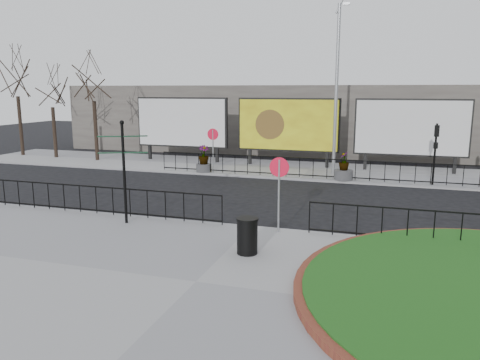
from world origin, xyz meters
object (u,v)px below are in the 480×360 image
at_px(fingerpost_sign, 124,162).
at_px(planter_c, 344,170).
at_px(billboard_mid, 288,125).
at_px(planter_a, 204,161).
at_px(litter_bin, 247,236).
at_px(lamp_post, 337,87).

distance_m(fingerpost_sign, planter_c, 12.38).
relative_size(billboard_mid, planter_a, 4.09).
bearing_deg(litter_bin, fingerpost_sign, 160.92).
height_order(litter_bin, planter_a, planter_a).
distance_m(billboard_mid, lamp_post, 4.23).
bearing_deg(planter_c, litter_bin, -97.43).
xyz_separation_m(billboard_mid, fingerpost_sign, (-2.82, -13.97, -0.32)).
bearing_deg(planter_a, fingerpost_sign, -83.16).
relative_size(billboard_mid, fingerpost_sign, 1.73).
distance_m(billboard_mid, planter_a, 5.72).
height_order(billboard_mid, planter_c, billboard_mid).
distance_m(billboard_mid, fingerpost_sign, 14.26).
bearing_deg(billboard_mid, planter_a, -138.71).
xyz_separation_m(lamp_post, planter_c, (0.69, -1.60, -4.19)).
height_order(fingerpost_sign, planter_c, fingerpost_sign).
distance_m(fingerpost_sign, planter_a, 10.59).
relative_size(lamp_post, planter_a, 6.09).
relative_size(planter_a, planter_c, 1.04).
bearing_deg(litter_bin, planter_a, 117.07).
xyz_separation_m(fingerpost_sign, planter_c, (6.52, 10.40, -1.64)).
xyz_separation_m(billboard_mid, lamp_post, (3.01, -1.97, 2.23)).
relative_size(litter_bin, planter_c, 0.72).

